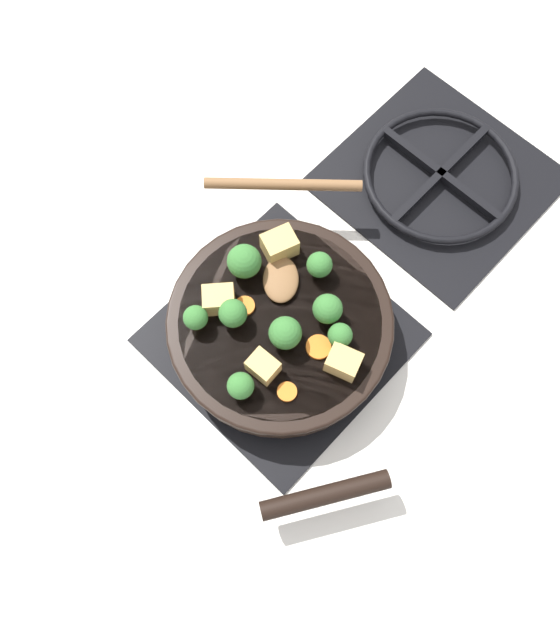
# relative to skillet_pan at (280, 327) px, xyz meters

# --- Properties ---
(ground_plane) EXTENTS (2.40, 2.40, 0.00)m
(ground_plane) POSITION_rel_skillet_pan_xyz_m (-0.00, 0.00, -0.05)
(ground_plane) COLOR white
(front_burner_grate) EXTENTS (0.31, 0.31, 0.03)m
(front_burner_grate) POSITION_rel_skillet_pan_xyz_m (-0.00, 0.00, -0.04)
(front_burner_grate) COLOR black
(front_burner_grate) RESTS_ON ground_plane
(rear_burner_grate) EXTENTS (0.31, 0.31, 0.03)m
(rear_burner_grate) POSITION_rel_skillet_pan_xyz_m (-0.00, 0.36, -0.04)
(rear_burner_grate) COLOR black
(rear_burner_grate) RESTS_ON ground_plane
(skillet_pan) EXTENTS (0.40, 0.35, 0.05)m
(skillet_pan) POSITION_rel_skillet_pan_xyz_m (0.00, 0.00, 0.00)
(skillet_pan) COLOR black
(skillet_pan) RESTS_ON front_burner_grate
(wooden_spoon) EXTENTS (0.23, 0.23, 0.02)m
(wooden_spoon) POSITION_rel_skillet_pan_xyz_m (-0.09, 0.10, 0.03)
(wooden_spoon) COLOR brown
(wooden_spoon) RESTS_ON skillet_pan
(tofu_cube_center_large) EXTENTS (0.05, 0.05, 0.03)m
(tofu_cube_center_large) POSITION_rel_skillet_pan_xyz_m (-0.07, 0.07, 0.04)
(tofu_cube_center_large) COLOR tan
(tofu_cube_center_large) RESTS_ON skillet_pan
(tofu_cube_near_handle) EXTENTS (0.05, 0.05, 0.03)m
(tofu_cube_near_handle) POSITION_rel_skillet_pan_xyz_m (-0.08, -0.04, 0.04)
(tofu_cube_near_handle) COLOR tan
(tofu_cube_near_handle) RESTS_ON skillet_pan
(tofu_cube_east_chunk) EXTENTS (0.04, 0.03, 0.03)m
(tofu_cube_east_chunk) POSITION_rel_skillet_pan_xyz_m (0.03, -0.06, 0.04)
(tofu_cube_east_chunk) COLOR tan
(tofu_cube_east_chunk) RESTS_ON skillet_pan
(tofu_cube_west_chunk) EXTENTS (0.05, 0.04, 0.03)m
(tofu_cube_west_chunk) POSITION_rel_skillet_pan_xyz_m (0.10, 0.01, 0.04)
(tofu_cube_west_chunk) COLOR tan
(tofu_cube_west_chunk) RESTS_ON skillet_pan
(broccoli_floret_near_spoon) EXTENTS (0.04, 0.04, 0.04)m
(broccoli_floret_near_spoon) POSITION_rel_skillet_pan_xyz_m (-0.05, -0.04, 0.05)
(broccoli_floret_near_spoon) COLOR #709956
(broccoli_floret_near_spoon) RESTS_ON skillet_pan
(broccoli_floret_center_top) EXTENTS (0.03, 0.03, 0.04)m
(broccoli_floret_center_top) POSITION_rel_skillet_pan_xyz_m (-0.01, 0.09, 0.05)
(broccoli_floret_center_top) COLOR #709956
(broccoli_floret_center_top) RESTS_ON skillet_pan
(broccoli_floret_east_rim) EXTENTS (0.04, 0.04, 0.05)m
(broccoli_floret_east_rim) POSITION_rel_skillet_pan_xyz_m (0.04, 0.05, 0.05)
(broccoli_floret_east_rim) COLOR #709956
(broccoli_floret_east_rim) RESTS_ON skillet_pan
(broccoli_floret_west_rim) EXTENTS (0.03, 0.03, 0.04)m
(broccoli_floret_west_rim) POSITION_rel_skillet_pan_xyz_m (-0.08, -0.08, 0.05)
(broccoli_floret_west_rim) COLOR #709956
(broccoli_floret_west_rim) RESTS_ON skillet_pan
(broccoli_floret_north_edge) EXTENTS (0.05, 0.05, 0.05)m
(broccoli_floret_north_edge) POSITION_rel_skillet_pan_xyz_m (-0.09, 0.02, 0.05)
(broccoli_floret_north_edge) COLOR #709956
(broccoli_floret_north_edge) RESTS_ON skillet_pan
(broccoli_floret_south_cluster) EXTENTS (0.03, 0.03, 0.04)m
(broccoli_floret_south_cluster) POSITION_rel_skillet_pan_xyz_m (0.07, 0.03, 0.04)
(broccoli_floret_south_cluster) COLOR #709956
(broccoli_floret_south_cluster) RESTS_ON skillet_pan
(broccoli_floret_mid_floret) EXTENTS (0.03, 0.03, 0.04)m
(broccoli_floret_mid_floret) POSITION_rel_skillet_pan_xyz_m (0.03, -0.10, 0.05)
(broccoli_floret_mid_floret) COLOR #709956
(broccoli_floret_mid_floret) RESTS_ON skillet_pan
(broccoli_floret_small_inner) EXTENTS (0.04, 0.04, 0.05)m
(broccoli_floret_small_inner) POSITION_rel_skillet_pan_xyz_m (0.02, -0.01, 0.05)
(broccoli_floret_small_inner) COLOR #709956
(broccoli_floret_small_inner) RESTS_ON skillet_pan
(carrot_slice_orange_thin) EXTENTS (0.03, 0.03, 0.01)m
(carrot_slice_orange_thin) POSITION_rel_skillet_pan_xyz_m (-0.05, -0.02, 0.02)
(carrot_slice_orange_thin) COLOR orange
(carrot_slice_orange_thin) RESTS_ON skillet_pan
(carrot_slice_near_center) EXTENTS (0.03, 0.03, 0.01)m
(carrot_slice_near_center) POSITION_rel_skillet_pan_xyz_m (0.06, 0.01, 0.02)
(carrot_slice_near_center) COLOR orange
(carrot_slice_near_center) RESTS_ON skillet_pan
(carrot_slice_edge_slice) EXTENTS (0.03, 0.03, 0.01)m
(carrot_slice_edge_slice) POSITION_rel_skillet_pan_xyz_m (0.07, -0.06, 0.02)
(carrot_slice_edge_slice) COLOR orange
(carrot_slice_edge_slice) RESTS_ON skillet_pan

